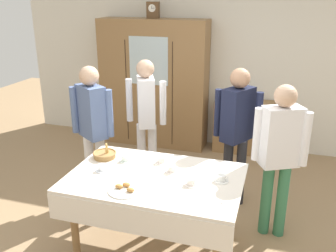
{
  "coord_description": "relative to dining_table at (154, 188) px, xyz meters",
  "views": [
    {
      "loc": [
        1.0,
        -3.04,
        2.35
      ],
      "look_at": [
        0.0,
        0.2,
        1.12
      ],
      "focal_mm": 39.39,
      "sensor_mm": 36.0,
      "label": 1
    }
  ],
  "objects": [
    {
      "name": "ground_plane",
      "position": [
        0.0,
        0.23,
        -0.67
      ],
      "size": [
        12.0,
        12.0,
        0.0
      ],
      "primitive_type": "plane",
      "color": "#997A56",
      "rests_on": "ground"
    },
    {
      "name": "back_wall",
      "position": [
        0.0,
        2.88,
        0.68
      ],
      "size": [
        6.4,
        0.1,
        2.7
      ],
      "primitive_type": "cube",
      "color": "silver",
      "rests_on": "ground"
    },
    {
      "name": "dining_table",
      "position": [
        0.0,
        0.0,
        0.0
      ],
      "size": [
        1.58,
        1.04,
        0.77
      ],
      "color": "olive",
      "rests_on": "ground"
    },
    {
      "name": "wall_cabinet",
      "position": [
        -0.9,
        2.59,
        0.33
      ],
      "size": [
        1.69,
        0.46,
        1.99
      ],
      "color": "olive",
      "rests_on": "ground"
    },
    {
      "name": "mantel_clock",
      "position": [
        -0.9,
        2.59,
        1.45
      ],
      "size": [
        0.18,
        0.11,
        0.24
      ],
      "color": "brown",
      "rests_on": "wall_cabinet"
    },
    {
      "name": "bookshelf_low",
      "position": [
        0.59,
        2.64,
        -0.26
      ],
      "size": [
        0.99,
        0.35,
        0.82
      ],
      "color": "olive",
      "rests_on": "ground"
    },
    {
      "name": "book_stack",
      "position": [
        0.59,
        2.64,
        0.19
      ],
      "size": [
        0.15,
        0.23,
        0.09
      ],
      "color": "#99332D",
      "rests_on": "bookshelf_low"
    },
    {
      "name": "tea_cup_near_left",
      "position": [
        -0.03,
        0.32,
        0.13
      ],
      "size": [
        0.13,
        0.13,
        0.06
      ],
      "color": "white",
      "rests_on": "dining_table"
    },
    {
      "name": "tea_cup_mid_right",
      "position": [
        -0.51,
        -0.01,
        0.13
      ],
      "size": [
        0.13,
        0.13,
        0.06
      ],
      "color": "white",
      "rests_on": "dining_table"
    },
    {
      "name": "tea_cup_far_left",
      "position": [
        0.6,
        0.11,
        0.13
      ],
      "size": [
        0.13,
        0.13,
        0.06
      ],
      "color": "white",
      "rests_on": "dining_table"
    },
    {
      "name": "tea_cup_mid_left",
      "position": [
        0.35,
        -0.03,
        0.13
      ],
      "size": [
        0.13,
        0.13,
        0.06
      ],
      "color": "white",
      "rests_on": "dining_table"
    },
    {
      "name": "tea_cup_near_right",
      "position": [
        0.12,
        0.16,
        0.13
      ],
      "size": [
        0.13,
        0.13,
        0.06
      ],
      "color": "white",
      "rests_on": "dining_table"
    },
    {
      "name": "tea_cup_far_right",
      "position": [
        -0.38,
        0.25,
        0.13
      ],
      "size": [
        0.13,
        0.13,
        0.06
      ],
      "color": "silver",
      "rests_on": "dining_table"
    },
    {
      "name": "bread_basket",
      "position": [
        -0.62,
        0.27,
        0.14
      ],
      "size": [
        0.24,
        0.24,
        0.16
      ],
      "color": "#9E7542",
      "rests_on": "dining_table"
    },
    {
      "name": "pastry_plate",
      "position": [
        -0.16,
        -0.29,
        0.12
      ],
      "size": [
        0.28,
        0.28,
        0.05
      ],
      "color": "white",
      "rests_on": "dining_table"
    },
    {
      "name": "spoon_mid_left",
      "position": [
        -0.25,
        0.11,
        0.11
      ],
      "size": [
        0.12,
        0.02,
        0.01
      ],
      "color": "silver",
      "rests_on": "dining_table"
    },
    {
      "name": "spoon_near_right",
      "position": [
        0.63,
        -0.24,
        0.11
      ],
      "size": [
        0.12,
        0.02,
        0.01
      ],
      "color": "silver",
      "rests_on": "dining_table"
    },
    {
      "name": "person_behind_table_right",
      "position": [
        -0.54,
        1.27,
        0.31
      ],
      "size": [
        0.52,
        0.41,
        1.61
      ],
      "color": "silver",
      "rests_on": "ground"
    },
    {
      "name": "person_behind_table_left",
      "position": [
        0.6,
        1.09,
        0.31
      ],
      "size": [
        0.52,
        0.41,
        1.61
      ],
      "color": "#232328",
      "rests_on": "ground"
    },
    {
      "name": "person_beside_shelf",
      "position": [
        1.07,
        0.6,
        0.29
      ],
      "size": [
        0.52,
        0.34,
        1.58
      ],
      "color": "#33704C",
      "rests_on": "ground"
    },
    {
      "name": "person_near_right_end",
      "position": [
        -0.98,
        0.7,
        0.31
      ],
      "size": [
        0.52,
        0.37,
        1.61
      ],
      "color": "silver",
      "rests_on": "ground"
    }
  ]
}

